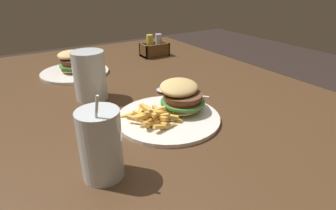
{
  "coord_description": "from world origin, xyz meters",
  "views": [
    {
      "loc": [
        -0.3,
        -0.75,
        1.09
      ],
      "look_at": [
        0.05,
        -0.2,
        0.79
      ],
      "focal_mm": 30.0,
      "sensor_mm": 36.0,
      "label": 1
    }
  ],
  "objects": [
    {
      "name": "beer_glass",
      "position": [
        -0.07,
        0.04,
        0.82
      ],
      "size": [
        0.09,
        0.09,
        0.14
      ],
      "color": "silver",
      "rests_on": "dining_table"
    },
    {
      "name": "meal_plate_far",
      "position": [
        -0.06,
        0.3,
        0.77
      ],
      "size": [
        0.25,
        0.25,
        0.09
      ],
      "color": "white",
      "rests_on": "dining_table"
    },
    {
      "name": "spoon",
      "position": [
        0.14,
        -0.04,
        0.75
      ],
      "size": [
        0.13,
        0.15,
        0.02
      ],
      "rotation": [
        0.0,
        0.0,
        2.28
      ],
      "color": "silver",
      "rests_on": "dining_table"
    },
    {
      "name": "juice_glass",
      "position": [
        -0.17,
        -0.33,
        0.81
      ],
      "size": [
        0.08,
        0.08,
        0.17
      ],
      "color": "silver",
      "rests_on": "dining_table"
    },
    {
      "name": "condiment_caddy",
      "position": [
        0.33,
        0.36,
        0.78
      ],
      "size": [
        0.12,
        0.07,
        0.1
      ],
      "color": "brown",
      "rests_on": "dining_table"
    },
    {
      "name": "dining_table",
      "position": [
        0.0,
        0.0,
        0.64
      ],
      "size": [
        1.2,
        1.41,
        0.75
      ],
      "color": "#4C331E",
      "rests_on": "ground_plane"
    },
    {
      "name": "meal_plate_near",
      "position": [
        0.07,
        -0.2,
        0.78
      ],
      "size": [
        0.27,
        0.27,
        0.1
      ],
      "color": "white",
      "rests_on": "dining_table"
    }
  ]
}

